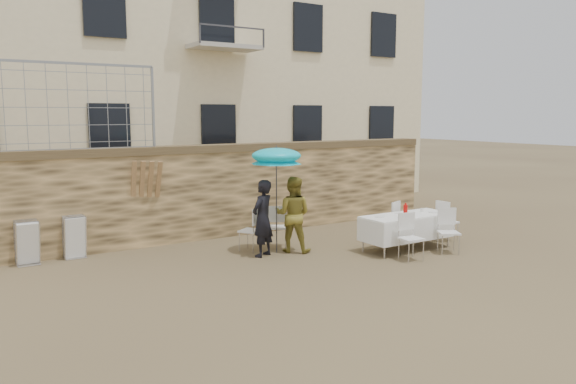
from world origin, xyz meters
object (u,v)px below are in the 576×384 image
soda_bottle (405,211)px  table_chair_side (447,221)px  umbrella (276,159)px  man_suit (263,218)px  banquet_table (407,217)px  chair_stack_right (73,236)px  woman_dress (293,214)px  table_chair_front_right (449,231)px  couple_chair_left (250,229)px  table_chair_front_left (411,237)px  table_chair_back (389,221)px  chair_stack_left (26,241)px  couple_chair_right (278,226)px

soda_bottle → table_chair_side: soda_bottle is taller
umbrella → man_suit: bearing=-166.0°
banquet_table → chair_stack_right: bearing=153.3°
woman_dress → table_chair_front_right: size_ratio=1.71×
umbrella → table_chair_side: 4.44m
man_suit → table_chair_side: (4.39, -1.06, -0.33)m
umbrella → banquet_table: bearing=-26.0°
couple_chair_left → woman_dress: bearing=111.9°
couple_chair_left → table_chair_front_right: size_ratio=1.00×
umbrella → table_chair_front_left: size_ratio=2.23×
table_chair_front_left → table_chair_front_right: size_ratio=1.00×
couple_chair_left → table_chair_front_right: same height
soda_bottle → table_chair_front_left: size_ratio=0.27×
man_suit → table_chair_front_left: 3.08m
umbrella → soda_bottle: 2.99m
chair_stack_right → table_chair_side: bearing=-21.8°
couple_chair_left → soda_bottle: bearing=114.5°
soda_bottle → table_chair_back: bearing=67.2°
umbrella → table_chair_back: size_ratio=2.23×
woman_dress → table_chair_front_left: bearing=175.0°
couple_chair_left → table_chair_front_left: (2.39, -2.46, 0.00)m
woman_dress → chair_stack_left: woman_dress is taller
banquet_table → woman_dress: bearing=152.6°
soda_bottle → chair_stack_left: 7.84m
banquet_table → chair_stack_right: size_ratio=2.28×
couple_chair_left → banquet_table: 3.45m
soda_bottle → chair_stack_left: soda_bottle is taller
table_chair_front_right → chair_stack_left: 8.72m
table_chair_side → chair_stack_right: bearing=65.3°
table_chair_side → man_suit: bearing=73.5°
chair_stack_left → soda_bottle: bearing=-25.4°
man_suit → couple_chair_left: (0.00, 0.55, -0.33)m
soda_bottle → table_chair_back: 1.11m
table_chair_front_left → chair_stack_left: 7.75m
table_chair_back → woman_dress: bearing=-28.3°
couple_chair_right → chair_stack_right: 4.34m
table_chair_side → table_chair_back: bearing=56.9°
umbrella → table_chair_front_right: umbrella is taller
couple_chair_right → table_chair_side: size_ratio=1.00×
table_chair_front_left → chair_stack_right: size_ratio=1.04×
couple_chair_right → table_chair_back: 2.65m
table_chair_front_left → chair_stack_left: table_chair_front_left is taller
soda_bottle → table_chair_front_right: (0.70, -0.60, -0.43)m
table_chair_front_right → chair_stack_left: bearing=-176.2°
umbrella → woman_dress: bearing=-15.9°
soda_bottle → table_chair_front_right: soda_bottle is taller
man_suit → table_chair_side: bearing=139.3°
soda_bottle → couple_chair_left: bearing=146.3°
couple_chair_left → umbrella: bearing=99.8°
couple_chair_left → chair_stack_left: size_ratio=1.04×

